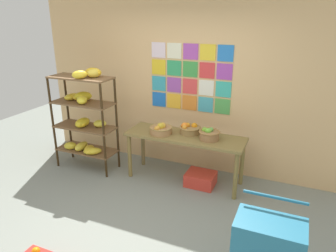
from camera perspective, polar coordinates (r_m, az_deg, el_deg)
ground at (r=4.01m, az=-7.02°, el=-17.56°), size 9.64×9.64×0.00m
back_wall_with_art at (r=4.98m, az=3.08°, el=7.41°), size 5.04×0.07×2.71m
banana_shelf_unit at (r=5.13m, az=-14.86°, el=2.09°), size 1.00×0.52×1.65m
display_table at (r=4.65m, az=3.06°, el=-2.77°), size 1.76×0.56×0.73m
fruit_basket_right at (r=4.64m, az=-1.30°, el=-0.60°), size 0.34×0.34×0.18m
fruit_basket_back_right at (r=4.67m, az=3.95°, el=-0.53°), size 0.32×0.32×0.16m
fruit_basket_back_left at (r=4.47m, az=7.44°, el=-1.45°), size 0.30×0.30×0.17m
produce_crate_under_table at (r=4.77m, az=5.91°, el=-9.48°), size 0.42×0.35×0.20m
shopping_cart at (r=3.15m, az=17.71°, el=-19.20°), size 0.61×0.43×0.83m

